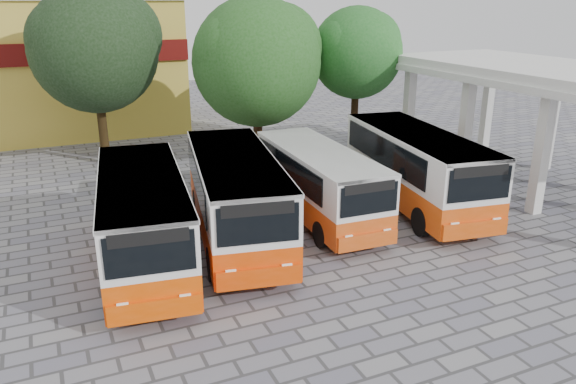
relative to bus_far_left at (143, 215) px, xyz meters
name	(u,v)px	position (x,y,z in m)	size (l,w,h in m)	color
ground	(394,268)	(7.13, -3.45, -1.72)	(90.00, 90.00, 0.00)	gray
terminal_shelter	(556,78)	(17.63, 0.55, 3.20)	(6.80, 15.80, 5.40)	silver
shophouse_block	(9,66)	(-3.87, 22.53, 2.45)	(20.40, 10.40, 8.30)	gold
bus_far_left	(143,215)	(0.00, 0.00, 0.00)	(3.54, 8.50, 2.97)	#E24500
bus_centre_left	(236,193)	(3.27, 0.60, 0.06)	(4.12, 8.90, 3.07)	#E23E01
bus_centre_right	(319,180)	(6.84, 1.30, -0.13)	(2.62, 7.70, 2.75)	#D24A0E
bus_far_right	(416,165)	(11.01, 0.89, 0.08)	(3.85, 8.90, 3.10)	#DB4909
tree_left	(95,45)	(0.40, 12.79, 4.24)	(6.48, 6.18, 8.85)	black
tree_middle	(258,58)	(7.56, 9.40, 3.66)	(6.61, 6.29, 8.31)	#362112
tree_right	(358,50)	(13.19, 9.42, 3.83)	(5.03, 4.79, 7.79)	black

